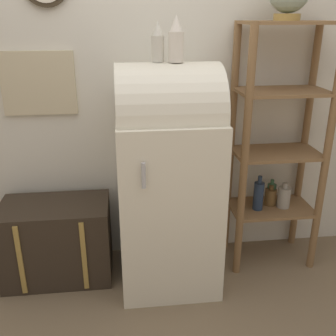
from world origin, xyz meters
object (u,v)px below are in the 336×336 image
Objects in this scene: vase_center at (176,40)px; vase_left at (158,43)px; refrigerator at (168,175)px; suitcase_trunk at (57,240)px.

vase_left is at bearing 165.74° from vase_center.
refrigerator is 5.67× the size of vase_center.
vase_center reaches higher than suitcase_trunk.
refrigerator reaches higher than suitcase_trunk.
vase_left is at bearing 168.15° from refrigerator.
vase_center is at bearing -17.10° from refrigerator.
vase_center reaches higher than refrigerator.
vase_left reaches higher than suitcase_trunk.
refrigerator is at bearing 162.90° from vase_center.
vase_center is (0.10, -0.03, 0.02)m from vase_left.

